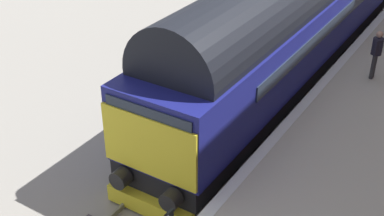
% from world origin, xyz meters
% --- Properties ---
extents(ground_plane, '(140.00, 140.00, 0.00)m').
position_xyz_m(ground_plane, '(0.00, 0.00, 0.00)').
color(ground_plane, gray).
rests_on(ground_plane, ground).
extents(track_main, '(2.50, 60.00, 0.15)m').
position_xyz_m(track_main, '(0.00, -0.00, 0.05)').
color(track_main, gray).
rests_on(track_main, ground).
extents(station_platform, '(4.00, 44.00, 1.01)m').
position_xyz_m(station_platform, '(3.60, 0.00, 0.50)').
color(station_platform, '#B5B39C').
rests_on(station_platform, ground).
extents(diesel_locomotive, '(2.74, 18.97, 4.68)m').
position_xyz_m(diesel_locomotive, '(0.00, 6.16, 2.48)').
color(diesel_locomotive, black).
rests_on(diesel_locomotive, ground).
extents(waiting_passenger, '(0.36, 0.51, 1.64)m').
position_xyz_m(waiting_passenger, '(2.98, 5.28, 1.99)').
color(waiting_passenger, '#313132').
rests_on(waiting_passenger, station_platform).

